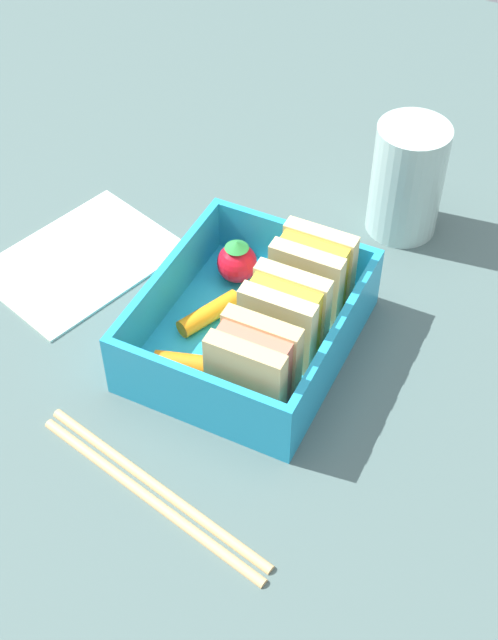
# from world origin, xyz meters

# --- Properties ---
(ground_plane) EXTENTS (1.20, 1.20, 0.02)m
(ground_plane) POSITION_xyz_m (0.00, 0.00, -0.01)
(ground_plane) COLOR #48605D
(bento_tray) EXTENTS (0.17, 0.14, 0.01)m
(bento_tray) POSITION_xyz_m (0.00, 0.00, 0.01)
(bento_tray) COLOR #22A1D0
(bento_tray) RESTS_ON ground_plane
(bento_rim) EXTENTS (0.17, 0.14, 0.04)m
(bento_rim) POSITION_xyz_m (0.00, 0.00, 0.03)
(bento_rim) COLOR #22A1D0
(bento_rim) RESTS_ON bento_tray
(sandwich_left) EXTENTS (0.04, 0.06, 0.06)m
(sandwich_left) POSITION_xyz_m (-0.05, 0.03, 0.04)
(sandwich_left) COLOR beige
(sandwich_left) RESTS_ON bento_tray
(sandwich_center_left) EXTENTS (0.04, 0.06, 0.06)m
(sandwich_center_left) POSITION_xyz_m (0.00, 0.03, 0.04)
(sandwich_center_left) COLOR beige
(sandwich_center_left) RESTS_ON bento_tray
(sandwich_center) EXTENTS (0.04, 0.06, 0.06)m
(sandwich_center) POSITION_xyz_m (0.05, 0.03, 0.04)
(sandwich_center) COLOR #E0BF7C
(sandwich_center) RESTS_ON bento_tray
(strawberry_far_left) EXTENTS (0.03, 0.03, 0.04)m
(strawberry_far_left) POSITION_xyz_m (-0.05, -0.03, 0.03)
(strawberry_far_left) COLOR red
(strawberry_far_left) RESTS_ON bento_tray
(carrot_stick_far_left) EXTENTS (0.05, 0.03, 0.01)m
(carrot_stick_far_left) POSITION_xyz_m (-0.00, -0.03, 0.02)
(carrot_stick_far_left) COLOR orange
(carrot_stick_far_left) RESTS_ON bento_tray
(carrot_stick_left) EXTENTS (0.03, 0.04, 0.02)m
(carrot_stick_left) POSITION_xyz_m (0.05, -0.03, 0.02)
(carrot_stick_left) COLOR orange
(carrot_stick_left) RESTS_ON bento_tray
(chopstick_pair) EXTENTS (0.06, 0.19, 0.01)m
(chopstick_pair) POSITION_xyz_m (0.14, 0.00, 0.00)
(chopstick_pair) COLOR tan
(chopstick_pair) RESTS_ON ground_plane
(drinking_glass) EXTENTS (0.06, 0.06, 0.10)m
(drinking_glass) POSITION_xyz_m (-0.18, 0.06, 0.05)
(drinking_glass) COLOR silver
(drinking_glass) RESTS_ON ground_plane
(folded_napkin) EXTENTS (0.17, 0.15, 0.00)m
(folded_napkin) POSITION_xyz_m (-0.02, -0.16, 0.00)
(folded_napkin) COLOR silver
(folded_napkin) RESTS_ON ground_plane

